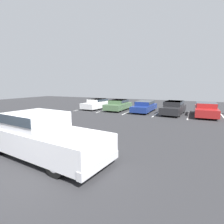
% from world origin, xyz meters
% --- Properties ---
extents(ground_plane, '(60.00, 60.00, 0.00)m').
position_xyz_m(ground_plane, '(0.00, 0.00, 0.00)').
color(ground_plane, '#2D2D30').
extents(stall_stripe_a, '(0.12, 5.43, 0.01)m').
position_xyz_m(stall_stripe_a, '(-7.29, 13.88, 0.00)').
color(stall_stripe_a, white).
rests_on(stall_stripe_a, ground_plane).
extents(stall_stripe_b, '(0.12, 5.43, 0.01)m').
position_xyz_m(stall_stripe_b, '(-4.38, 13.88, 0.00)').
color(stall_stripe_b, white).
rests_on(stall_stripe_b, ground_plane).
extents(stall_stripe_c, '(0.12, 5.43, 0.01)m').
position_xyz_m(stall_stripe_c, '(-1.46, 13.88, 0.00)').
color(stall_stripe_c, white).
rests_on(stall_stripe_c, ground_plane).
extents(stall_stripe_d, '(0.12, 5.43, 0.01)m').
position_xyz_m(stall_stripe_d, '(1.46, 13.88, 0.00)').
color(stall_stripe_d, white).
rests_on(stall_stripe_d, ground_plane).
extents(stall_stripe_e, '(0.12, 5.43, 0.01)m').
position_xyz_m(stall_stripe_e, '(4.37, 13.88, 0.00)').
color(stall_stripe_e, white).
rests_on(stall_stripe_e, ground_plane).
extents(stall_stripe_f, '(0.12, 5.43, 0.01)m').
position_xyz_m(stall_stripe_f, '(7.29, 13.88, 0.00)').
color(stall_stripe_f, white).
rests_on(stall_stripe_f, ground_plane).
extents(pickup_truck, '(6.10, 2.63, 1.77)m').
position_xyz_m(pickup_truck, '(-0.68, 0.59, 0.88)').
color(pickup_truck, silver).
rests_on(pickup_truck, ground_plane).
extents(parked_sedan_a, '(2.18, 4.49, 1.19)m').
position_xyz_m(parked_sedan_a, '(-5.82, 13.97, 0.63)').
color(parked_sedan_a, silver).
rests_on(parked_sedan_a, ground_plane).
extents(parked_sedan_b, '(1.83, 4.29, 1.18)m').
position_xyz_m(parked_sedan_b, '(-3.03, 13.97, 0.63)').
color(parked_sedan_b, '#4C6B47').
rests_on(parked_sedan_b, ground_plane).
extents(parked_sedan_c, '(1.80, 4.73, 1.14)m').
position_xyz_m(parked_sedan_c, '(-0.01, 14.07, 0.62)').
color(parked_sedan_c, navy).
rests_on(parked_sedan_c, ground_plane).
extents(parked_sedan_d, '(2.14, 4.53, 1.29)m').
position_xyz_m(parked_sedan_d, '(3.00, 13.68, 0.68)').
color(parked_sedan_d, '#232326').
rests_on(parked_sedan_d, ground_plane).
extents(parked_sedan_e, '(1.81, 4.75, 1.25)m').
position_xyz_m(parked_sedan_e, '(5.82, 13.85, 0.67)').
color(parked_sedan_e, maroon).
rests_on(parked_sedan_e, ground_plane).
extents(wheel_stop_curb, '(1.98, 0.20, 0.14)m').
position_xyz_m(wheel_stop_curb, '(-1.61, 16.92, 0.07)').
color(wheel_stop_curb, '#B7B2A8').
rests_on(wheel_stop_curb, ground_plane).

